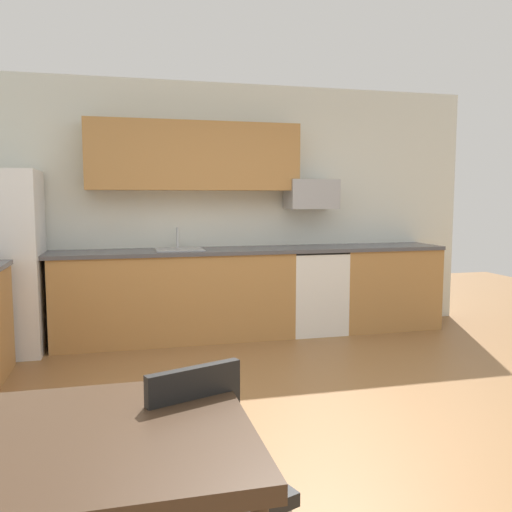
% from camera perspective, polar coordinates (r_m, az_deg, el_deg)
% --- Properties ---
extents(ground_plane, '(12.00, 12.00, 0.00)m').
position_cam_1_polar(ground_plane, '(3.72, 3.94, -17.17)').
color(ground_plane, olive).
extents(wall_back, '(5.80, 0.10, 2.70)m').
position_cam_1_polar(wall_back, '(5.99, -3.87, 4.98)').
color(wall_back, silver).
rests_on(wall_back, ground).
extents(cabinet_run_back, '(2.43, 0.60, 0.90)m').
position_cam_1_polar(cabinet_run_back, '(5.66, -8.52, -4.31)').
color(cabinet_run_back, '#AD7A42').
rests_on(cabinet_run_back, ground).
extents(cabinet_run_back_right, '(1.12, 0.60, 0.90)m').
position_cam_1_polar(cabinet_run_back_right, '(6.34, 13.38, -3.28)').
color(cabinet_run_back_right, '#AD7A42').
rests_on(cabinet_run_back_right, ground).
extents(countertop_back, '(4.80, 0.64, 0.04)m').
position_cam_1_polar(countertop_back, '(5.67, -3.21, 0.56)').
color(countertop_back, '#4C4C51').
rests_on(countertop_back, cabinet_run_back).
extents(upper_cabinets_back, '(2.20, 0.34, 0.70)m').
position_cam_1_polar(upper_cabinets_back, '(5.74, -6.51, 10.39)').
color(upper_cabinets_back, '#AD7A42').
extents(oven_range, '(0.60, 0.60, 0.91)m').
position_cam_1_polar(oven_range, '(6.00, 6.05, -3.64)').
color(oven_range, white).
rests_on(oven_range, ground).
extents(microwave, '(0.54, 0.36, 0.32)m').
position_cam_1_polar(microwave, '(6.00, 5.84, 6.50)').
color(microwave, '#9EA0A5').
extents(sink_basin, '(0.48, 0.40, 0.14)m').
position_cam_1_polar(sink_basin, '(5.61, -8.08, 0.03)').
color(sink_basin, '#A5A8AD').
rests_on(sink_basin, countertop_back).
extents(sink_faucet, '(0.02, 0.02, 0.24)m').
position_cam_1_polar(sink_faucet, '(5.77, -8.29, 1.80)').
color(sink_faucet, '#B2B5BA').
rests_on(sink_faucet, countertop_back).
extents(dining_table, '(1.40, 0.90, 0.73)m').
position_cam_1_polar(dining_table, '(1.92, -22.92, -18.98)').
color(dining_table, '#422D1E').
rests_on(dining_table, ground).
extents(chair_near_table, '(0.51, 0.51, 0.85)m').
position_cam_1_polar(chair_near_table, '(2.09, -4.92, -21.43)').
color(chair_near_table, black).
rests_on(chair_near_table, ground).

